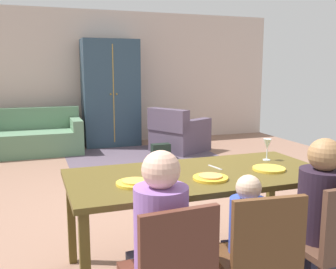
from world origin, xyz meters
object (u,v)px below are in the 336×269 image
Objects in this scene: plate_near_child at (210,178)px; armoire at (111,93)px; wine_glass at (267,145)px; person_child at (244,252)px; handbag at (161,151)px; armchair at (178,134)px; plate_near_man at (134,183)px; dining_chair_child at (258,256)px; couch at (25,138)px; dining_table at (200,181)px; plate_near_woman at (269,169)px; dining_chair_woman at (336,241)px; person_man at (159,253)px; person_woman at (316,227)px.

armoire is (0.34, 5.27, 0.28)m from plate_near_child.
plate_near_child is 0.80m from wine_glass.
person_child reaches higher than handbag.
armchair is 1.64m from armoire.
dining_chair_child reaches higher than plate_near_man.
wine_glass reaches higher than couch.
wine_glass reaches higher than dining_table.
armoire reaches higher than plate_near_man.
plate_near_man is 1.00× the size of plate_near_child.
armoire is at bearing 80.38° from plate_near_man.
dining_chair_child is at bearing -93.93° from person_child.
armchair is 0.55× the size of armoire.
plate_near_woman is 0.78m from dining_chair_woman.
person_child is at bearing -130.08° from wine_glass.
dining_chair_woman reaches higher than armchair.
person_man is at bearing -108.69° from handbag.
person_child reaches higher than dining_chair_child.
dining_table is at bearing 50.21° from person_man.
dining_chair_child is at bearing -90.59° from dining_table.
couch is (-1.84, 5.40, -0.21)m from person_woman.
armchair is at bearing 43.31° from handbag.
dining_chair_child is at bearing -125.42° from wine_glass.
dining_table is 0.85m from dining_chair_child.
dining_chair_child is 0.44× the size of couch.
dining_table is 7.85× the size of plate_near_woman.
dining_chair_woman is (1.08, -0.18, -0.02)m from person_man.
handbag is (0.55, -1.50, -0.92)m from armoire.
dining_table is 2.26× the size of dining_chair_woman.
dining_chair_woman is at bearing -71.75° from couch.
plate_near_man is 0.78× the size of handbag.
dining_chair_woman reaches higher than plate_near_child.
person_man is 1.10m from dining_chair_woman.
dining_chair_woman is 5.95m from armoire.
couch is 2.48m from handbag.
person_woman is at bearing 0.57° from person_child.
person_man reaches higher than plate_near_woman.
handbag is (0.89, 3.77, -0.64)m from plate_near_child.
dining_table is 10.55× the size of wine_glass.
dining_table is 1.01m from dining_chair_woman.
dining_table is 2.26× the size of dining_chair_child.
dining_chair_child is (0.53, -0.17, -0.02)m from person_man.
plate_near_child is (0.54, -0.06, 0.00)m from plate_near_man.
plate_near_woman is at bearing 90.08° from dining_chair_woman.
armchair is (1.94, 4.72, -0.19)m from person_man.
plate_near_woman is at bearing -10.50° from dining_table.
dining_chair_child is 1.00× the size of dining_chair_woman.
plate_near_woman is (1.08, 0.02, 0.00)m from plate_near_man.
plate_near_child is at bearing 138.89° from person_woman.
person_child is at bearing -76.46° from couch.
dining_chair_woman is 0.44× the size of couch.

